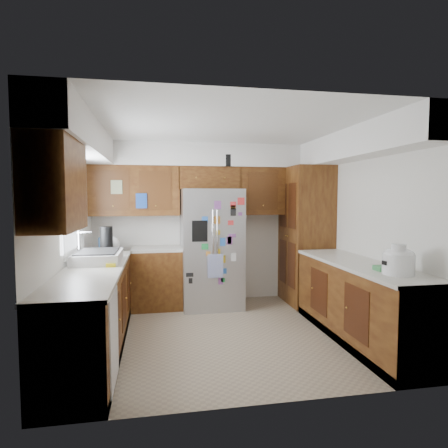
% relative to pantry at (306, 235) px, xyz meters
% --- Properties ---
extents(floor, '(3.60, 3.60, 0.00)m').
position_rel_pantry_xyz_m(floor, '(-1.50, -1.15, -1.07)').
color(floor, tan).
rests_on(floor, ground).
extents(room_shell, '(3.64, 3.24, 2.52)m').
position_rel_pantry_xyz_m(room_shell, '(-1.61, -0.79, 0.75)').
color(room_shell, silver).
rests_on(room_shell, ground).
extents(left_counter_run, '(1.36, 3.20, 0.92)m').
position_rel_pantry_xyz_m(left_counter_run, '(-2.86, -1.12, -0.65)').
color(left_counter_run, '#401C0C').
rests_on(left_counter_run, ground).
extents(right_counter_run, '(0.63, 2.25, 0.92)m').
position_rel_pantry_xyz_m(right_counter_run, '(0.00, -1.62, -0.65)').
color(right_counter_run, '#401C0C').
rests_on(right_counter_run, ground).
extents(pantry, '(0.60, 0.90, 2.15)m').
position_rel_pantry_xyz_m(pantry, '(0.00, 0.00, 0.00)').
color(pantry, '#401C0C').
rests_on(pantry, ground).
extents(fridge, '(0.90, 0.79, 1.80)m').
position_rel_pantry_xyz_m(fridge, '(-1.50, 0.05, -0.17)').
color(fridge, '#96979B').
rests_on(fridge, ground).
extents(bridge_cabinet, '(0.96, 0.34, 0.35)m').
position_rel_pantry_xyz_m(bridge_cabinet, '(-1.50, 0.28, 0.90)').
color(bridge_cabinet, '#401C0C').
rests_on(bridge_cabinet, fridge).
extents(fridge_top_items, '(0.69, 0.36, 0.25)m').
position_rel_pantry_xyz_m(fridge_top_items, '(-1.38, 0.25, 1.20)').
color(fridge_top_items, '#1A4FA4').
rests_on(fridge_top_items, bridge_cabinet).
extents(sink_assembly, '(0.52, 0.73, 0.37)m').
position_rel_pantry_xyz_m(sink_assembly, '(-3.00, -1.05, -0.09)').
color(sink_assembly, white).
rests_on(sink_assembly, left_counter_run).
extents(left_counter_clutter, '(0.30, 0.87, 0.38)m').
position_rel_pantry_xyz_m(left_counter_clutter, '(-2.97, -0.29, -0.02)').
color(left_counter_clutter, black).
rests_on(left_counter_clutter, left_counter_run).
extents(rice_cooker, '(0.31, 0.30, 0.26)m').
position_rel_pantry_xyz_m(rice_cooker, '(-0.00, -2.31, -0.02)').
color(rice_cooker, white).
rests_on(rice_cooker, right_counter_run).
extents(paper_towel, '(0.13, 0.13, 0.30)m').
position_rel_pantry_xyz_m(paper_towel, '(-0.03, -2.35, -0.00)').
color(paper_towel, white).
rests_on(paper_towel, right_counter_run).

